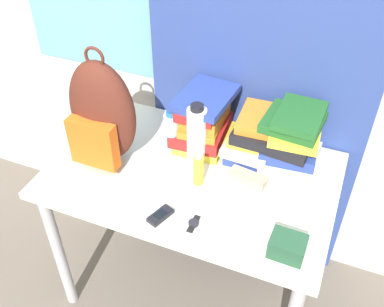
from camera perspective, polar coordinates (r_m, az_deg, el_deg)
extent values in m
cube|color=beige|center=(1.90, 5.32, 17.00)|extent=(6.00, 0.05, 2.50)
cube|color=navy|center=(1.82, 9.18, 15.57)|extent=(0.97, 0.04, 2.50)
cube|color=beige|center=(1.81, 0.00, -2.78)|extent=(1.14, 0.72, 0.03)
cylinder|color=#B2B2B7|center=(2.12, -16.55, -11.94)|extent=(0.05, 0.05, 0.74)
cylinder|color=#B2B2B7|center=(2.45, -8.47, -1.76)|extent=(0.05, 0.05, 0.74)
cylinder|color=#B2B2B7|center=(2.23, 15.55, -8.40)|extent=(0.05, 0.05, 0.74)
ellipsoid|color=#512319|center=(1.78, -11.26, 5.19)|extent=(0.28, 0.15, 0.44)
cube|color=#E05B19|center=(1.77, -12.42, 1.24)|extent=(0.20, 0.05, 0.20)
torus|color=#512319|center=(1.66, -12.31, 11.89)|extent=(0.08, 0.01, 0.08)
cube|color=yellow|center=(1.95, 1.37, 2.08)|extent=(0.22, 0.28, 0.03)
cube|color=red|center=(1.93, 1.16, 3.09)|extent=(0.23, 0.28, 0.05)
cube|color=orange|center=(1.89, 1.47, 4.02)|extent=(0.18, 0.26, 0.03)
cube|color=orange|center=(1.87, 0.98, 5.14)|extent=(0.21, 0.21, 0.05)
cube|color=red|center=(1.85, 1.23, 6.35)|extent=(0.18, 0.28, 0.04)
cube|color=navy|center=(1.83, 1.72, 7.11)|extent=(0.22, 0.29, 0.03)
cube|color=navy|center=(1.90, 8.13, 0.62)|extent=(0.22, 0.26, 0.04)
cube|color=silver|center=(1.87, 7.60, 1.41)|extent=(0.20, 0.26, 0.04)
cube|color=yellow|center=(1.86, 8.41, 2.36)|extent=(0.22, 0.22, 0.03)
cube|color=black|center=(1.84, 8.29, 3.31)|extent=(0.16, 0.26, 0.04)
cube|color=orange|center=(1.81, 8.53, 4.39)|extent=(0.16, 0.22, 0.04)
cube|color=silver|center=(1.87, 12.37, -0.63)|extent=(0.21, 0.27, 0.06)
cube|color=navy|center=(1.84, 12.30, 0.85)|extent=(0.23, 0.25, 0.05)
cube|color=black|center=(1.81, 12.91, 1.96)|extent=(0.17, 0.27, 0.05)
cube|color=yellow|center=(1.78, 13.13, 2.81)|extent=(0.20, 0.25, 0.03)
cube|color=#1E5623|center=(1.77, 12.72, 3.91)|extent=(0.23, 0.22, 0.04)
cube|color=#1E5623|center=(1.75, 13.54, 4.69)|extent=(0.18, 0.25, 0.03)
cylinder|color=silver|center=(1.86, -2.60, 2.59)|extent=(0.06, 0.06, 0.18)
cylinder|color=#286BB7|center=(1.80, -2.70, 5.11)|extent=(0.04, 0.04, 0.02)
cylinder|color=white|center=(1.79, 0.60, 2.31)|extent=(0.08, 0.08, 0.25)
cylinder|color=black|center=(1.71, 0.63, 5.86)|extent=(0.05, 0.05, 0.02)
cylinder|color=yellow|center=(1.72, 0.82, -2.16)|extent=(0.04, 0.04, 0.13)
cylinder|color=white|center=(1.67, 0.84, -0.25)|extent=(0.03, 0.03, 0.02)
cube|color=black|center=(1.63, -4.03, -7.86)|extent=(0.08, 0.11, 0.02)
cube|color=black|center=(1.63, -4.05, -7.66)|extent=(0.05, 0.05, 0.00)
cube|color=gray|center=(1.77, 7.10, -3.09)|extent=(0.16, 0.08, 0.04)
cube|color=#234C33|center=(1.54, 12.03, -11.46)|extent=(0.12, 0.10, 0.07)
cube|color=black|center=(1.61, 0.20, -8.92)|extent=(0.02, 0.08, 0.00)
cylinder|color=#232328|center=(1.61, 0.20, -8.83)|extent=(0.04, 0.04, 0.01)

